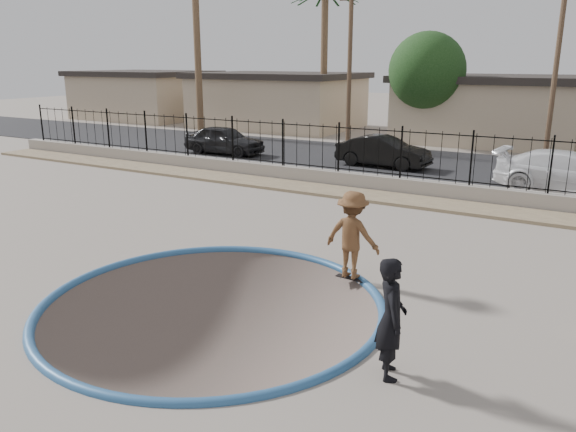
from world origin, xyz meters
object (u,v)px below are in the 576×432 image
(car_c, at_px, (569,173))
(car_b, at_px, (383,151))
(car_a, at_px, (224,140))
(videographer, at_px, (391,318))
(skateboard, at_px, (351,278))
(skater, at_px, (352,239))

(car_c, bearing_deg, car_b, 83.38)
(car_c, bearing_deg, car_a, 91.77)
(videographer, relative_size, car_b, 0.46)
(car_b, distance_m, car_c, 7.97)
(car_a, height_order, car_c, car_c)
(skateboard, xyz_separation_m, videographer, (2.10, -3.31, 0.92))
(skater, xyz_separation_m, car_b, (-4.32, 13.40, -0.24))
(skater, height_order, skateboard, skater)
(skater, xyz_separation_m, videographer, (2.10, -3.31, -0.00))
(skateboard, relative_size, car_b, 0.17)
(skateboard, distance_m, car_c, 12.33)
(skateboard, bearing_deg, videographer, -52.06)
(videographer, xyz_separation_m, car_c, (1.39, 15.11, -0.18))
(skateboard, distance_m, videographer, 4.03)
(car_c, bearing_deg, videographer, 179.71)
(car_a, relative_size, car_c, 0.83)
(skater, xyz_separation_m, skateboard, (0.00, 0.00, -0.93))
(skateboard, height_order, videographer, videographer)
(car_c, bearing_deg, skateboard, 168.48)
(skater, bearing_deg, car_a, -42.17)
(skater, xyz_separation_m, car_a, (-12.79, 12.71, -0.21))
(car_c, bearing_deg, skater, 168.48)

